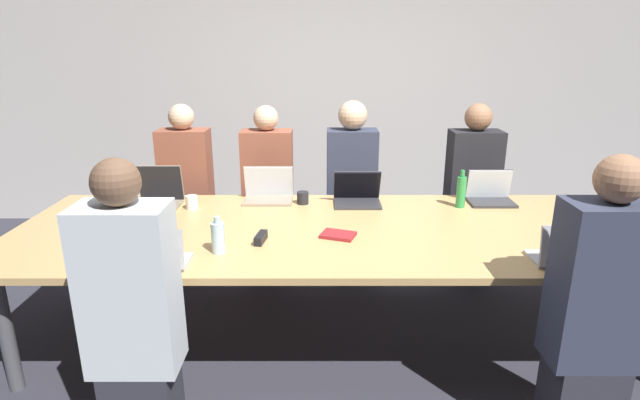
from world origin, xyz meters
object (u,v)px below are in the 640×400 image
person_far_midleft (271,197)px  laptop_far_center (359,194)px  laptop_near_right (570,253)px  laptop_near_left (158,255)px  bottle_near_left (220,237)px  person_near_left (135,318)px  person_far_right (473,196)px  cup_far_midleft (305,198)px  cup_near_left (113,252)px  stapler (263,238)px  person_near_right (598,314)px  person_far_left (190,194)px  laptop_far_right (492,193)px  laptop_far_left (161,194)px  person_far_center (353,192)px  bottle_far_right (463,192)px  laptop_far_midleft (271,191)px  cup_far_left (194,202)px

person_far_midleft → laptop_far_center: bearing=-34.1°
laptop_near_right → laptop_near_left: laptop_near_right is taller
bottle_near_left → person_near_left: bearing=-117.3°
person_far_right → cup_far_midleft: bearing=-161.2°
cup_near_left → person_far_right: bearing=32.0°
cup_far_midleft → stapler: cup_far_midleft is taller
person_near_right → laptop_near_left: (-2.09, 0.32, 0.14)m
bottle_near_left → person_far_left: person_far_left is taller
person_near_left → laptop_far_right: size_ratio=4.48×
laptop_far_right → person_far_right: person_far_right is taller
laptop_near_right → laptop_far_left: size_ratio=1.07×
person_far_center → laptop_near_left: (-1.09, -1.57, 0.13)m
person_far_midleft → cup_far_midleft: size_ratio=16.13×
person_near_right → person_far_left: bearing=-39.0°
stapler → bottle_far_right: bearing=34.8°
person_near_left → bottle_near_left: person_near_left is taller
laptop_near_left → person_near_left: bearing=89.4°
laptop_far_midleft → cup_far_midleft: (0.25, -0.09, -0.03)m
laptop_near_right → person_far_right: 1.50m
cup_near_left → laptop_far_right: size_ratio=0.33×
person_near_right → bottle_near_left: size_ratio=6.88×
bottle_near_left → stapler: bottle_near_left is taller
laptop_far_left → bottle_far_right: laptop_far_left is taller
laptop_far_midleft → laptop_near_left: laptop_far_midleft is taller
person_near_right → person_near_left: size_ratio=1.00×
person_near_right → bottle_far_right: bearing=-78.2°
laptop_far_right → bottle_near_left: bearing=-152.8°
person_far_left → stapler: person_far_left is taller
laptop_far_midleft → person_near_left: person_near_left is taller
person_near_right → bottle_near_left: 1.89m
laptop_far_center → bottle_far_right: bearing=-6.5°
laptop_far_right → bottle_far_right: 0.28m
person_far_midleft → stapler: (0.08, -1.19, 0.11)m
person_near_left → person_far_right: bearing=-137.6°
bottle_near_left → cup_far_midleft: bearing=63.7°
laptop_far_left → bottle_far_right: (2.12, -0.05, 0.04)m
laptop_far_midleft → person_far_right: person_far_right is taller
person_far_center → person_near_left: size_ratio=1.02×
bottle_far_right → stapler: 1.48m
stapler → person_far_midleft: bearing=102.6°
laptop_near_right → laptop_far_left: (-2.42, 1.00, 0.01)m
person_far_center → person_far_midleft: bearing=-177.1°
cup_far_left → laptop_far_right: (2.12, 0.16, 0.02)m
bottle_far_right → laptop_far_right: bearing=25.9°
person_far_midleft → person_near_left: (-0.42, -1.90, 0.01)m
laptop_far_midleft → cup_near_left: 1.30m
person_far_center → cup_near_left: 2.02m
laptop_far_center → person_far_center: person_far_center is taller
person_near_right → person_far_center: bearing=-62.1°
person_far_midleft → laptop_far_left: bearing=-145.2°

